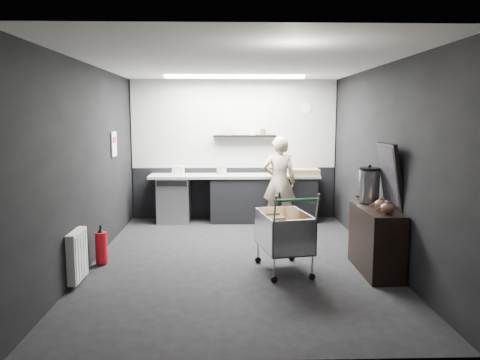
{
  "coord_description": "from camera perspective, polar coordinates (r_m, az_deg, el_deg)",
  "views": [
    {
      "loc": [
        -0.15,
        -6.37,
        2.01
      ],
      "look_at": [
        0.05,
        0.4,
        1.07
      ],
      "focal_mm": 35.0,
      "sensor_mm": 36.0,
      "label": 1
    }
  ],
  "objects": [
    {
      "name": "floor",
      "position": [
        6.68,
        -0.31,
        -9.65
      ],
      "size": [
        5.5,
        5.5,
        0.0
      ],
      "primitive_type": "plane",
      "color": "black",
      "rests_on": "ground"
    },
    {
      "name": "ceiling",
      "position": [
        6.41,
        -0.33,
        14.05
      ],
      "size": [
        5.5,
        5.5,
        0.0
      ],
      "primitive_type": "plane",
      "rotation": [
        3.14,
        0.0,
        0.0
      ],
      "color": "white",
      "rests_on": "wall_back"
    },
    {
      "name": "wall_back",
      "position": [
        9.14,
        -0.74,
        3.72
      ],
      "size": [
        5.5,
        0.0,
        5.5
      ],
      "primitive_type": "plane",
      "rotation": [
        1.57,
        0.0,
        0.0
      ],
      "color": "black",
      "rests_on": "floor"
    },
    {
      "name": "wall_front",
      "position": [
        3.68,
        0.71,
        -2.45
      ],
      "size": [
        5.5,
        0.0,
        5.5
      ],
      "primitive_type": "plane",
      "rotation": [
        -1.57,
        0.0,
        0.0
      ],
      "color": "black",
      "rests_on": "floor"
    },
    {
      "name": "wall_left",
      "position": [
        6.66,
        -17.8,
        1.8
      ],
      "size": [
        0.0,
        5.5,
        5.5
      ],
      "primitive_type": "plane",
      "rotation": [
        1.57,
        0.0,
        1.57
      ],
      "color": "black",
      "rests_on": "floor"
    },
    {
      "name": "wall_right",
      "position": [
        6.75,
        16.91,
        1.92
      ],
      "size": [
        0.0,
        5.5,
        5.5
      ],
      "primitive_type": "plane",
      "rotation": [
        1.57,
        0.0,
        -1.57
      ],
      "color": "black",
      "rests_on": "floor"
    },
    {
      "name": "kitchen_wall_panel",
      "position": [
        9.1,
        -0.74,
        6.85
      ],
      "size": [
        3.95,
        0.02,
        1.7
      ],
      "primitive_type": "cube",
      "color": "#B1B1AD",
      "rests_on": "wall_back"
    },
    {
      "name": "dado_panel",
      "position": [
        9.22,
        -0.73,
        -1.57
      ],
      "size": [
        3.95,
        0.02,
        1.0
      ],
      "primitive_type": "cube",
      "color": "black",
      "rests_on": "wall_back"
    },
    {
      "name": "floating_shelf",
      "position": [
        9.0,
        0.55,
        5.38
      ],
      "size": [
        1.2,
        0.22,
        0.04
      ],
      "primitive_type": "cube",
      "color": "black",
      "rests_on": "wall_back"
    },
    {
      "name": "wall_clock",
      "position": [
        9.22,
        8.09,
        8.65
      ],
      "size": [
        0.2,
        0.03,
        0.2
      ],
      "primitive_type": "cylinder",
      "rotation": [
        1.57,
        0.0,
        0.0
      ],
      "color": "white",
      "rests_on": "wall_back"
    },
    {
      "name": "poster",
      "position": [
        7.89,
        -15.12,
        4.25
      ],
      "size": [
        0.02,
        0.3,
        0.4
      ],
      "primitive_type": "cube",
      "color": "white",
      "rests_on": "wall_left"
    },
    {
      "name": "poster_red_band",
      "position": [
        7.89,
        -15.11,
        4.76
      ],
      "size": [
        0.02,
        0.22,
        0.1
      ],
      "primitive_type": "cube",
      "color": "red",
      "rests_on": "poster"
    },
    {
      "name": "radiator",
      "position": [
        5.98,
        -19.23,
        -8.68
      ],
      "size": [
        0.1,
        0.5,
        0.6
      ],
      "primitive_type": "cube",
      "color": "white",
      "rests_on": "wall_left"
    },
    {
      "name": "ceiling_strip",
      "position": [
        8.24,
        -0.65,
        12.45
      ],
      "size": [
        2.4,
        0.2,
        0.04
      ],
      "primitive_type": "cube",
      "color": "white",
      "rests_on": "ceiling"
    },
    {
      "name": "prep_counter",
      "position": [
        8.93,
        0.18,
        -2.16
      ],
      "size": [
        3.2,
        0.61,
        0.9
      ],
      "color": "black",
      "rests_on": "floor"
    },
    {
      "name": "person",
      "position": [
        8.47,
        4.81,
        -0.23
      ],
      "size": [
        0.64,
        0.46,
        1.64
      ],
      "primitive_type": "imported",
      "rotation": [
        0.0,
        0.0,
        3.03
      ],
      "color": "beige",
      "rests_on": "floor"
    },
    {
      "name": "shopping_cart",
      "position": [
        6.09,
        5.34,
        -6.54
      ],
      "size": [
        0.72,
        1.04,
        1.04
      ],
      "color": "silver",
      "rests_on": "floor"
    },
    {
      "name": "sideboard",
      "position": [
        6.32,
        16.28,
        -5.97
      ],
      "size": [
        0.47,
        1.11,
        1.67
      ],
      "color": "black",
      "rests_on": "floor"
    },
    {
      "name": "fire_extinguisher",
      "position": [
        6.66,
        -16.57,
        -7.77
      ],
      "size": [
        0.16,
        0.16,
        0.52
      ],
      "color": "red",
      "rests_on": "floor"
    },
    {
      "name": "cardboard_box",
      "position": [
        8.92,
        7.75,
        1.01
      ],
      "size": [
        0.57,
        0.44,
        0.11
      ],
      "primitive_type": "cube",
      "rotation": [
        0.0,
        0.0,
        -0.02
      ],
      "color": "#A28956",
      "rests_on": "prep_counter"
    },
    {
      "name": "pink_tub",
      "position": [
        8.84,
        -2.25,
        1.25
      ],
      "size": [
        0.18,
        0.18,
        0.18
      ],
      "primitive_type": "cylinder",
      "color": "beige",
      "rests_on": "prep_counter"
    },
    {
      "name": "white_container",
      "position": [
        8.84,
        -7.54,
        1.16
      ],
      "size": [
        0.22,
        0.18,
        0.18
      ],
      "primitive_type": "cube",
      "rotation": [
        0.0,
        0.0,
        -0.13
      ],
      "color": "white",
      "rests_on": "prep_counter"
    }
  ]
}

